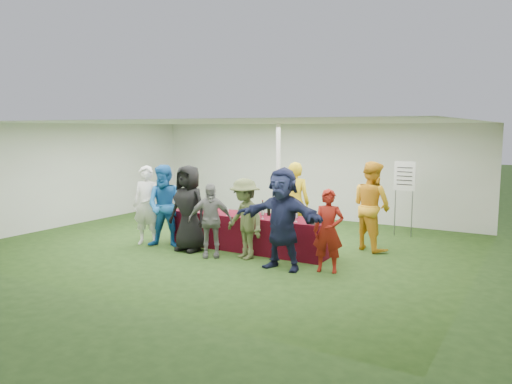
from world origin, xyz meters
The scene contains 18 objects.
ground centered at (0.00, 0.00, 0.00)m, with size 60.00×60.00×0.00m, color #284719.
tent centered at (0.50, 1.20, 1.35)m, with size 10.00×10.00×10.00m.
serving_table centered at (0.52, -0.21, 0.38)m, with size 3.60×0.80×0.75m, color #600817.
wine_bottles centered at (1.21, -0.06, 0.87)m, with size 0.83×0.15×0.32m.
wine_glasses centered at (0.27, -0.46, 0.86)m, with size 2.70×0.14×0.16m.
water_bottle centered at (0.56, -0.13, 0.85)m, with size 0.07×0.07×0.23m.
bar_towel centered at (2.04, -0.16, 0.77)m, with size 0.25×0.18×0.03m, color white.
dump_bucket centered at (2.15, -0.43, 0.84)m, with size 0.27×0.27×0.18m, color slate.
wine_list_sign centered at (3.05, 2.79, 1.32)m, with size 0.50×0.03×1.80m.
staff_pourer centered at (1.11, 0.85, 0.92)m, with size 0.67×0.44×1.84m, color gold.
staff_back centered at (2.79, 1.10, 0.95)m, with size 0.92×0.72×1.89m, color gold.
customer_0 centered at (-1.65, -0.94, 0.88)m, with size 0.64×0.42×1.76m, color silver.
customer_1 centered at (-1.12, -0.92, 0.90)m, with size 0.87×0.68×1.79m, color #1B62B0.
customer_2 centered at (-0.49, -0.94, 0.91)m, with size 0.89×0.58×1.81m, color black.
customer_3 centered at (0.20, -1.12, 0.75)m, with size 0.88×0.36×1.49m, color slate.
customer_4 centered at (0.87, -0.88, 0.80)m, with size 1.04×0.60×1.60m, color #505830.
customer_5 centered at (1.84, -1.16, 0.94)m, with size 1.74×0.56×1.88m, color #1B2040.
customer_6 centered at (2.64, -0.91, 0.75)m, with size 0.55×0.36×1.50m, color maroon.
Camera 1 is at (5.97, -9.11, 2.58)m, focal length 35.00 mm.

